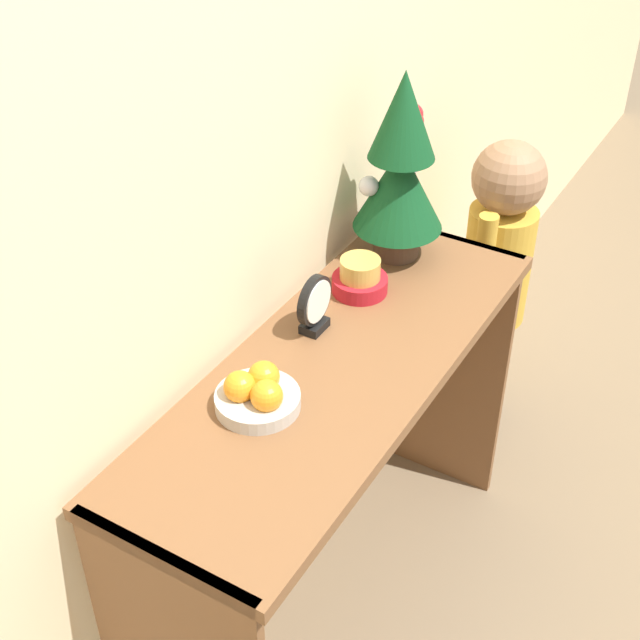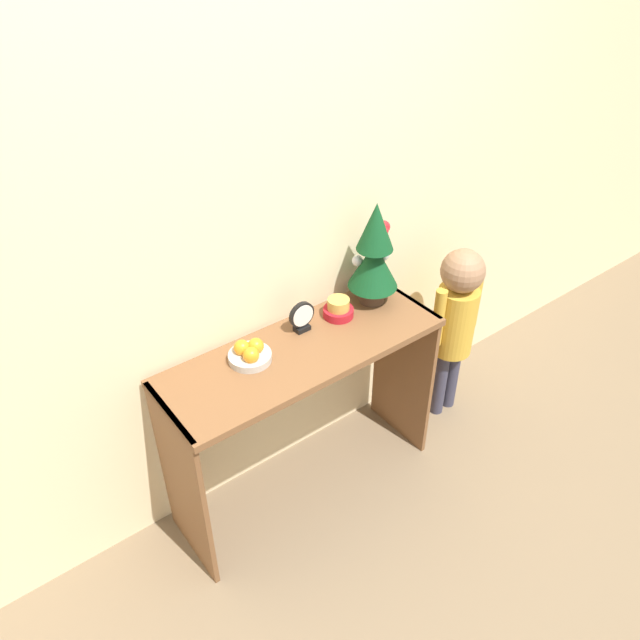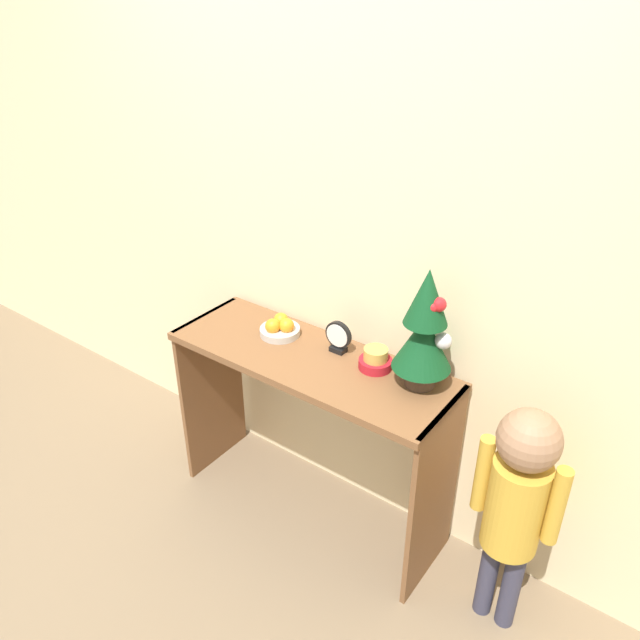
% 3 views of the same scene
% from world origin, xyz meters
% --- Properties ---
extents(ground_plane, '(12.00, 12.00, 0.00)m').
position_xyz_m(ground_plane, '(0.00, 0.00, 0.00)').
color(ground_plane, '#7A664C').
extents(back_wall, '(7.00, 0.05, 2.50)m').
position_xyz_m(back_wall, '(0.00, 0.45, 1.25)').
color(back_wall, beige).
rests_on(back_wall, ground_plane).
extents(console_table, '(1.15, 0.40, 0.79)m').
position_xyz_m(console_table, '(0.00, 0.20, 0.60)').
color(console_table, brown).
rests_on(console_table, ground_plane).
extents(mini_tree, '(0.21, 0.21, 0.45)m').
position_xyz_m(mini_tree, '(0.43, 0.29, 1.02)').
color(mini_tree, '#4C3828').
rests_on(mini_tree, console_table).
extents(fruit_bowl, '(0.16, 0.16, 0.08)m').
position_xyz_m(fruit_bowl, '(-0.20, 0.27, 0.82)').
color(fruit_bowl, '#B7B2A8').
rests_on(fruit_bowl, console_table).
extents(singing_bowl, '(0.13, 0.13, 0.08)m').
position_xyz_m(singing_bowl, '(0.24, 0.29, 0.83)').
color(singing_bowl, '#AD1923').
rests_on(singing_bowl, console_table).
extents(desk_clock, '(0.11, 0.04, 0.13)m').
position_xyz_m(desk_clock, '(0.06, 0.30, 0.86)').
color(desk_clock, black).
rests_on(desk_clock, console_table).
extents(child_figure, '(0.30, 0.20, 0.93)m').
position_xyz_m(child_figure, '(0.86, 0.17, 0.60)').
color(child_figure, '#38384C').
rests_on(child_figure, ground_plane).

